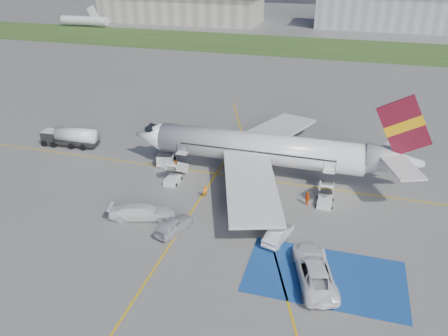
% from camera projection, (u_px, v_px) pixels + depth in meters
% --- Properties ---
extents(ground, '(400.00, 400.00, 0.00)m').
position_uv_depth(ground, '(229.00, 233.00, 44.69)').
color(ground, '#60605E').
rests_on(ground, ground).
extents(grass_strip, '(400.00, 30.00, 0.01)m').
position_uv_depth(grass_strip, '(317.00, 47.00, 125.97)').
color(grass_strip, '#2D4C1E').
rests_on(grass_strip, ground).
extents(taxiway_line_main, '(120.00, 0.20, 0.01)m').
position_uv_depth(taxiway_line_main, '(254.00, 179.00, 54.96)').
color(taxiway_line_main, gold).
rests_on(taxiway_line_main, ground).
extents(taxiway_line_cross, '(0.20, 60.00, 0.01)m').
position_uv_depth(taxiway_line_cross, '(141.00, 289.00, 37.37)').
color(taxiway_line_cross, gold).
rests_on(taxiway_line_cross, ground).
extents(taxiway_line_diag, '(20.71, 56.45, 0.01)m').
position_uv_depth(taxiway_line_diag, '(254.00, 179.00, 54.96)').
color(taxiway_line_diag, gold).
rests_on(taxiway_line_diag, ground).
extents(staging_box, '(14.00, 8.00, 0.01)m').
position_uv_depth(staging_box, '(325.00, 276.00, 38.80)').
color(staging_box, navy).
rests_on(staging_box, ground).
extents(terminal_west, '(60.00, 22.00, 10.00)m').
position_uv_depth(terminal_west, '(182.00, 8.00, 167.24)').
color(terminal_west, gray).
rests_on(terminal_west, ground).
extents(terminal_centre, '(48.00, 18.00, 12.00)m').
position_uv_depth(terminal_centre, '(387.00, 10.00, 152.53)').
color(terminal_centre, gray).
rests_on(terminal_centre, ground).
extents(airliner, '(36.81, 32.95, 11.92)m').
position_uv_depth(airliner, '(270.00, 150.00, 54.76)').
color(airliner, silver).
rests_on(airliner, ground).
extents(airstairs_fwd, '(1.90, 5.20, 3.60)m').
position_uv_depth(airstairs_fwd, '(174.00, 177.00, 54.21)').
color(airstairs_fwd, silver).
rests_on(airstairs_fwd, ground).
extents(airstairs_aft, '(1.90, 5.20, 3.60)m').
position_uv_depth(airstairs_aft, '(325.00, 198.00, 49.63)').
color(airstairs_aft, silver).
rests_on(airstairs_aft, ground).
extents(fuel_tanker, '(8.45, 2.83, 2.84)m').
position_uv_depth(fuel_tanker, '(71.00, 138.00, 63.49)').
color(fuel_tanker, black).
rests_on(fuel_tanker, ground).
extents(gpu_cart, '(2.33, 1.75, 1.76)m').
position_uv_depth(gpu_cart, '(165.00, 161.00, 57.72)').
color(gpu_cart, silver).
rests_on(gpu_cart, ground).
extents(car_silver_a, '(3.22, 5.00, 1.58)m').
position_uv_depth(car_silver_a, '(174.00, 225.00, 44.55)').
color(car_silver_a, '#B0B2B7').
rests_on(car_silver_a, ground).
extents(car_silver_b, '(2.68, 4.74, 1.48)m').
position_uv_depth(car_silver_b, '(278.00, 234.00, 43.24)').
color(car_silver_b, '#B8BABF').
rests_on(car_silver_b, ground).
extents(van_white_a, '(4.62, 6.92, 2.38)m').
position_uv_depth(van_white_a, '(314.00, 267.00, 38.07)').
color(van_white_a, white).
rests_on(van_white_a, ground).
extents(van_white_b, '(5.69, 3.49, 2.08)m').
position_uv_depth(van_white_b, '(142.00, 210.00, 46.64)').
color(van_white_b, white).
rests_on(van_white_b, ground).
extents(crew_fwd, '(0.62, 0.66, 1.53)m').
position_uv_depth(crew_fwd, '(205.00, 191.00, 50.68)').
color(crew_fwd, orange).
rests_on(crew_fwd, ground).
extents(crew_nose, '(1.00, 1.05, 1.71)m').
position_uv_depth(crew_nose, '(176.00, 166.00, 56.31)').
color(crew_nose, orange).
rests_on(crew_nose, ground).
extents(crew_aft, '(0.91, 1.04, 1.68)m').
position_uv_depth(crew_aft, '(307.00, 198.00, 49.13)').
color(crew_aft, '#FF5F0D').
rests_on(crew_aft, ground).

